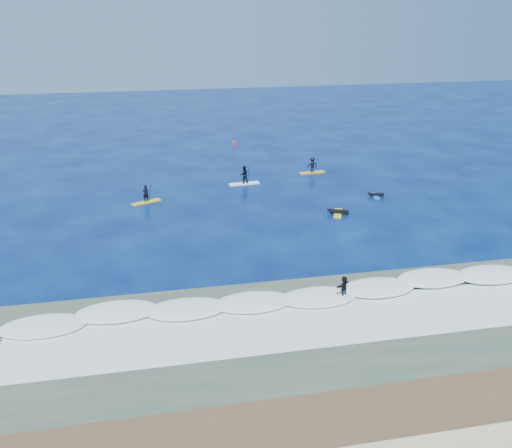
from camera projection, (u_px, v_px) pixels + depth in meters
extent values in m
plane|color=#030D3F|center=(265.00, 236.00, 44.09)|extent=(160.00, 160.00, 0.00)
cube|color=#4F3724|center=(373.00, 425.00, 24.48)|extent=(90.00, 5.00, 0.08)
cube|color=#334637|center=(320.00, 332.00, 31.32)|extent=(90.00, 13.00, 0.01)
cube|color=white|center=(300.00, 298.00, 34.97)|extent=(40.00, 6.00, 0.30)
cube|color=silver|center=(315.00, 323.00, 32.23)|extent=(34.00, 5.00, 0.02)
cube|color=gold|center=(146.00, 202.00, 51.43)|extent=(2.77, 1.76, 0.09)
imported|color=black|center=(146.00, 193.00, 51.13)|extent=(0.68, 0.58, 1.57)
cylinder|color=black|center=(150.00, 193.00, 51.38)|extent=(0.30, 0.59, 1.83)
cube|color=black|center=(150.00, 202.00, 51.69)|extent=(0.11, 0.03, 0.27)
cube|color=white|center=(244.00, 184.00, 56.65)|extent=(3.10, 1.07, 0.10)
imported|color=black|center=(244.00, 175.00, 56.31)|extent=(0.91, 0.75, 1.75)
cylinder|color=black|center=(248.00, 175.00, 56.46)|extent=(0.12, 0.70, 2.03)
cube|color=black|center=(248.00, 184.00, 56.81)|extent=(0.12, 0.03, 0.30)
cube|color=gold|center=(312.00, 173.00, 60.32)|extent=(2.84, 0.98, 0.09)
imported|color=black|center=(312.00, 165.00, 60.01)|extent=(1.09, 0.70, 1.60)
cylinder|color=black|center=(316.00, 165.00, 60.15)|extent=(0.11, 0.64, 1.86)
cube|color=black|center=(316.00, 173.00, 60.47)|extent=(0.11, 0.03, 0.28)
cube|color=gold|center=(338.00, 213.00, 48.71)|extent=(1.43, 2.39, 0.11)
cube|color=black|center=(339.00, 211.00, 48.62)|extent=(1.65, 0.98, 0.27)
sphere|color=black|center=(329.00, 209.00, 48.73)|extent=(0.27, 0.27, 0.27)
cube|color=blue|center=(376.00, 196.00, 53.07)|extent=(0.90, 1.94, 0.09)
cube|color=black|center=(377.00, 194.00, 53.02)|extent=(1.34, 0.62, 0.21)
sphere|color=black|center=(369.00, 193.00, 53.00)|extent=(0.21, 0.21, 0.21)
cube|color=silver|center=(343.00, 296.00, 34.79)|extent=(1.84, 1.50, 0.10)
imported|color=black|center=(344.00, 286.00, 34.54)|extent=(1.17, 0.98, 1.26)
cylinder|color=#FE3816|center=(234.00, 144.00, 71.67)|extent=(0.31, 0.31, 0.50)
cone|color=#FE3816|center=(234.00, 141.00, 71.54)|extent=(0.22, 0.22, 0.24)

